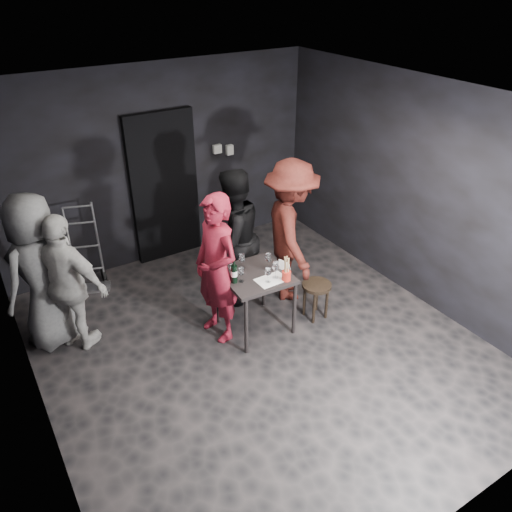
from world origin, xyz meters
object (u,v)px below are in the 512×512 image
server_red (216,258)px  stool (316,291)px  man_maroon (291,218)px  wine_bottle (234,273)px  woman_black (232,228)px  bystander_cream (67,280)px  bystander_grey (38,258)px  breadstick_cup (287,269)px  hand_truck (91,272)px  tasting_table (256,281)px

server_red → stool: bearing=64.5°
man_maroon → wine_bottle: bearing=130.6°
woman_black → wine_bottle: woman_black is taller
server_red → bystander_cream: server_red is taller
wine_bottle → bystander_grey: bearing=148.9°
woman_black → man_maroon: man_maroon is taller
server_red → bystander_grey: size_ratio=0.94×
server_red → man_maroon: bearing=92.6°
breadstick_cup → bystander_grey: bearing=149.6°
bystander_grey → wine_bottle: 2.06m
bystander_cream → wine_bottle: 1.75m
man_maroon → breadstick_cup: bearing=161.4°
wine_bottle → woman_black: bearing=61.8°
man_maroon → bystander_cream: (-2.57, 0.43, -0.23)m
bystander_grey → wine_bottle: size_ratio=7.38×
hand_truck → tasting_table: size_ratio=1.56×
bystander_cream → bystander_grey: size_ratio=0.81×
hand_truck → tasting_table: hand_truck is taller
stool → breadstick_cup: 0.73m
hand_truck → wine_bottle: 2.30m
server_red → breadstick_cup: size_ratio=6.51×
tasting_table → bystander_cream: bearing=156.5°
hand_truck → wine_bottle: bearing=-40.7°
tasting_table → server_red: bearing=160.7°
wine_bottle → server_red: bearing=128.7°
stool → woman_black: size_ratio=0.23×
woman_black → bystander_cream: 1.92m
server_red → bystander_cream: size_ratio=1.16×
hand_truck → breadstick_cup: bearing=-34.3°
stool → tasting_table: bearing=164.4°
server_red → breadstick_cup: server_red is taller
bystander_cream → wine_bottle: size_ratio=6.00×
hand_truck → stool: (2.11, -2.10, 0.16)m
stool → server_red: size_ratio=0.23×
server_red → wine_bottle: bearing=30.1°
man_maroon → wine_bottle: size_ratio=7.60×
man_maroon → hand_truck: bearing=73.9°
stool → wine_bottle: bearing=169.5°
bystander_cream → stool: bearing=-149.4°
bystander_cream → breadstick_cup: (2.05, -1.08, 0.02)m
stool → breadstick_cup: (-0.51, -0.08, 0.51)m
bystander_cream → breadstick_cup: bearing=-155.8°
server_red → wine_bottle: server_red is taller
man_maroon → bystander_cream: bearing=100.3°
bystander_cream → woman_black: bearing=-132.4°
wine_bottle → breadstick_cup: (0.50, -0.26, 0.03)m
woman_black → bystander_grey: 2.15m
tasting_table → wine_bottle: bearing=-176.9°
server_red → hand_truck: bearing=-159.6°
woman_black → man_maroon: 0.72m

